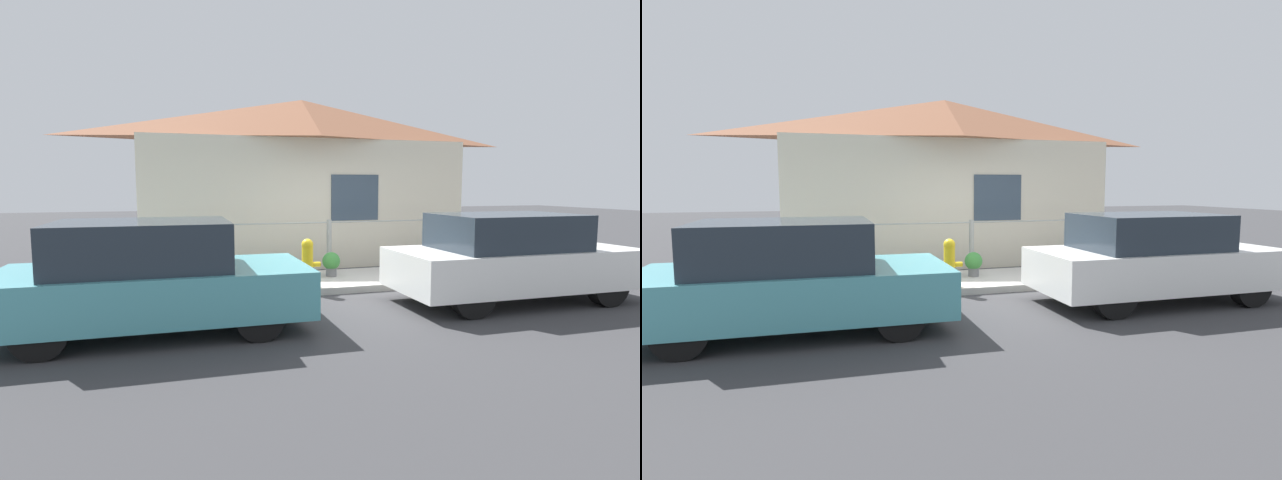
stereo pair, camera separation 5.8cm
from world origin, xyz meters
The scene contains 8 objects.
ground_plane centered at (0.00, 0.00, 0.00)m, with size 60.00×60.00×0.00m, color #38383A.
sidewalk centered at (0.00, 0.87, 0.06)m, with size 24.00×1.74×0.12m.
house centered at (0.00, 3.46, 3.06)m, with size 7.63×2.23×3.79m.
fence centered at (0.00, 1.59, 0.69)m, with size 4.90×0.10×1.03m.
car_left centered at (-3.29, -1.28, 0.68)m, with size 3.79×1.86×1.39m.
car_right centered at (2.04, -1.28, 0.70)m, with size 3.83×1.67×1.39m.
fire_hydrant centered at (-0.83, 0.26, 0.55)m, with size 0.45×0.20×0.82m.
potted_plant_near_hydrant centered at (-0.15, 1.03, 0.38)m, with size 0.34×0.34×0.46m.
Camera 2 is at (-3.10, -7.77, 1.83)m, focal length 28.00 mm.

